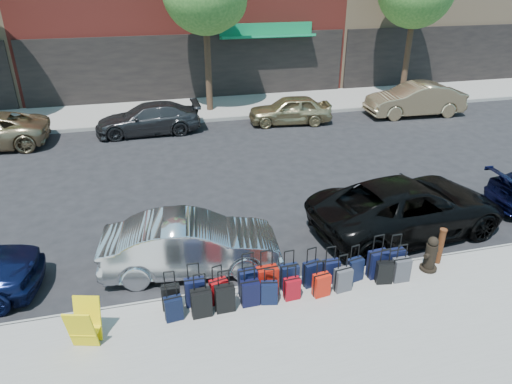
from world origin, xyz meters
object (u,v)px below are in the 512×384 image
object	(u,v)px
fire_hydrant	(431,255)
display_rack	(85,325)
car_far_3	(415,100)
car_near_2	(408,207)
car_near_1	(191,244)
bollard	(440,246)
car_far_1	(148,119)
car_far_2	(290,110)
suitcase_front_5	(289,277)

from	to	relation	value
fire_hydrant	display_rack	distance (m)	7.47
car_far_3	display_rack	bearing A→B (deg)	-46.21
car_far_3	car_near_2	bearing A→B (deg)	-29.10
car_near_1	car_far_3	size ratio (longest dim) A/B	0.88
bollard	display_rack	size ratio (longest dim) A/B	1.02
car_near_2	car_far_3	xyz separation A→B (m)	(6.12, 9.64, 0.03)
car_far_1	car_near_2	bearing A→B (deg)	31.88
car_near_1	car_far_2	world-z (taller)	car_near_1
display_rack	car_far_2	xyz separation A→B (m)	(7.90, 12.27, 0.05)
display_rack	car_near_1	xyz separation A→B (m)	(2.20, 2.07, 0.09)
car_near_2	display_rack	bearing A→B (deg)	100.75
fire_hydrant	car_far_2	distance (m)	11.77
display_rack	car_far_1	world-z (taller)	car_far_1
fire_hydrant	car_far_2	size ratio (longest dim) A/B	0.23
car_far_2	suitcase_front_5	bearing A→B (deg)	-10.82
fire_hydrant	car_far_3	xyz separation A→B (m)	(6.65, 11.54, 0.22)
suitcase_front_5	car_near_2	size ratio (longest dim) A/B	0.17
fire_hydrant	car_far_1	bearing A→B (deg)	92.55
display_rack	car_near_1	distance (m)	3.02
display_rack	car_far_2	bearing A→B (deg)	73.03
display_rack	car_far_2	size ratio (longest dim) A/B	0.24
suitcase_front_5	display_rack	distance (m)	4.18
bollard	car_far_3	world-z (taller)	car_far_3
suitcase_front_5	bollard	world-z (taller)	suitcase_front_5
suitcase_front_5	car_near_1	size ratio (longest dim) A/B	0.23
car_near_2	car_far_1	distance (m)	11.89
suitcase_front_5	car_far_3	world-z (taller)	car_far_3
display_rack	car_far_3	xyz separation A→B (m)	(14.10, 12.04, 0.18)
suitcase_front_5	car_far_1	bearing A→B (deg)	99.26
bollard	car_far_1	xyz separation A→B (m)	(-6.21, 11.74, 0.02)
car_far_2	car_far_3	size ratio (longest dim) A/B	0.80
suitcase_front_5	fire_hydrant	distance (m)	3.33
suitcase_front_5	display_rack	world-z (taller)	suitcase_front_5
car_near_1	fire_hydrant	bearing A→B (deg)	-100.73
display_rack	car_near_1	world-z (taller)	car_near_1
car_near_1	car_far_1	xyz separation A→B (m)	(-0.59, 10.37, -0.03)
fire_hydrant	car_near_2	world-z (taller)	car_near_2
car_near_2	car_far_2	size ratio (longest dim) A/B	1.41
suitcase_front_5	car_far_2	world-z (taller)	car_far_2
suitcase_front_5	car_near_2	world-z (taller)	car_near_2
car_near_1	car_far_1	bearing A→B (deg)	9.12
bollard	car_far_2	xyz separation A→B (m)	(0.08, 11.57, 0.02)
fire_hydrant	car_far_3	size ratio (longest dim) A/B	0.19
car_near_2	car_far_1	xyz separation A→B (m)	(-6.37, 10.04, -0.09)
fire_hydrant	car_near_2	xyz separation A→B (m)	(0.53, 1.90, 0.18)
suitcase_front_5	car_near_2	xyz separation A→B (m)	(3.86, 1.75, 0.29)
car_far_2	bollard	bearing A→B (deg)	6.78
suitcase_front_5	car_near_1	xyz separation A→B (m)	(-1.93, 1.42, 0.23)
car_far_1	car_far_3	world-z (taller)	car_far_3
display_rack	car_near_2	distance (m)	8.33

